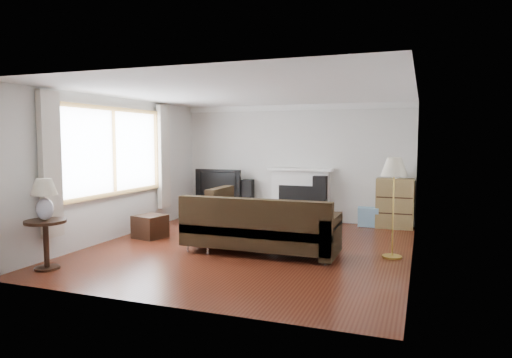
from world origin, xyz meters
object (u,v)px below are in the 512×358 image
(coffee_table, at_px, (280,224))
(floor_lamp, at_px, (393,208))
(tv_stand, at_px, (221,207))
(bookshelf, at_px, (395,203))
(side_table, at_px, (46,245))
(sectional_sofa, at_px, (261,226))

(coffee_table, relative_size, floor_lamp, 0.78)
(tv_stand, height_order, floor_lamp, floor_lamp)
(tv_stand, xyz_separation_m, bookshelf, (3.78, 0.03, 0.26))
(side_table, bearing_deg, sectional_sofa, 37.25)
(coffee_table, bearing_deg, bookshelf, 43.95)
(sectional_sofa, relative_size, floor_lamp, 1.72)
(sectional_sofa, bearing_deg, side_table, -142.75)
(bookshelf, xyz_separation_m, side_table, (-4.26, -4.63, -0.16))
(side_table, bearing_deg, floor_lamp, 27.26)
(bookshelf, height_order, side_table, bookshelf)
(side_table, bearing_deg, tv_stand, 83.99)
(coffee_table, bearing_deg, side_table, -120.95)
(tv_stand, bearing_deg, floor_lamp, -31.13)
(bookshelf, relative_size, side_table, 1.46)
(bookshelf, height_order, floor_lamp, floor_lamp)
(sectional_sofa, height_order, side_table, sectional_sofa)
(bookshelf, relative_size, sectional_sofa, 0.38)
(bookshelf, bearing_deg, sectional_sofa, -123.35)
(tv_stand, distance_m, floor_lamp, 4.57)
(tv_stand, xyz_separation_m, coffee_table, (1.86, -1.47, -0.01))
(tv_stand, bearing_deg, side_table, -96.01)
(tv_stand, bearing_deg, coffee_table, -38.28)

